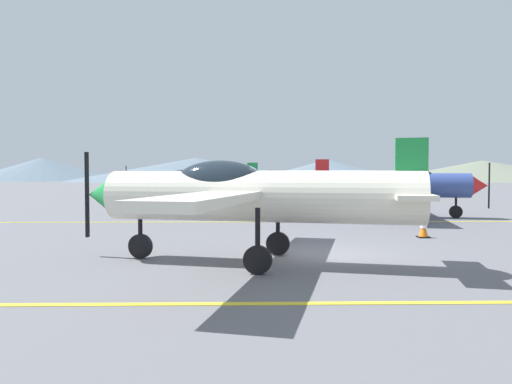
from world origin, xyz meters
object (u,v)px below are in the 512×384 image
at_px(airplane_near, 246,194).
at_px(traffic_cone_side, 423,229).
at_px(airplane_mid, 397,184).
at_px(airplane_far, 195,182).

distance_m(airplane_near, traffic_cone_side, 7.07).
height_order(airplane_mid, traffic_cone_side, airplane_mid).
xyz_separation_m(airplane_near, airplane_mid, (7.09, 11.38, 0.00)).
xyz_separation_m(airplane_mid, airplane_far, (-10.22, 6.31, 0.00)).
distance_m(airplane_mid, airplane_far, 12.01).
bearing_deg(airplane_mid, traffic_cone_side, -101.76).
bearing_deg(airplane_mid, airplane_near, -121.93).
bearing_deg(airplane_far, traffic_cone_side, -57.23).
height_order(airplane_near, airplane_far, same).
distance_m(airplane_far, traffic_cone_side, 16.15).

